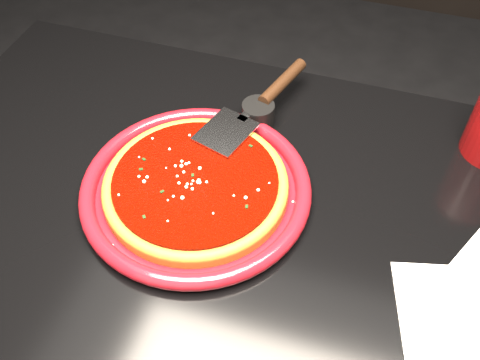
% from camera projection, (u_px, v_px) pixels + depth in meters
% --- Properties ---
extents(table, '(1.20, 0.80, 0.75)m').
position_uv_depth(table, '(251.00, 352.00, 1.04)').
color(table, black).
rests_on(table, floor).
extents(plate, '(0.37, 0.37, 0.03)m').
position_uv_depth(plate, '(196.00, 188.00, 0.80)').
color(plate, maroon).
rests_on(plate, table).
extents(pizza_crust, '(0.30, 0.30, 0.01)m').
position_uv_depth(pizza_crust, '(196.00, 187.00, 0.80)').
color(pizza_crust, brown).
rests_on(pizza_crust, plate).
extents(pizza_crust_rim, '(0.30, 0.30, 0.02)m').
position_uv_depth(pizza_crust_rim, '(196.00, 184.00, 0.80)').
color(pizza_crust_rim, brown).
rests_on(pizza_crust_rim, plate).
extents(pizza_sauce, '(0.26, 0.26, 0.01)m').
position_uv_depth(pizza_sauce, '(195.00, 181.00, 0.79)').
color(pizza_sauce, '#610600').
rests_on(pizza_sauce, plate).
extents(parmesan_dusting, '(0.24, 0.24, 0.01)m').
position_uv_depth(parmesan_dusting, '(195.00, 178.00, 0.79)').
color(parmesan_dusting, beige).
rests_on(parmesan_dusting, plate).
extents(basil_flecks, '(0.22, 0.22, 0.00)m').
position_uv_depth(basil_flecks, '(195.00, 179.00, 0.79)').
color(basil_flecks, black).
rests_on(basil_flecks, plate).
extents(pizza_server, '(0.17, 0.32, 0.02)m').
position_uv_depth(pizza_server, '(257.00, 104.00, 0.88)').
color(pizza_server, silver).
rests_on(pizza_server, plate).
extents(napkin_a, '(0.20, 0.20, 0.00)m').
position_uv_depth(napkin_a, '(465.00, 322.00, 0.67)').
color(napkin_a, silver).
rests_on(napkin_a, table).
extents(ramekin, '(0.06, 0.06, 0.04)m').
position_uv_depth(ramekin, '(258.00, 115.00, 0.90)').
color(ramekin, black).
rests_on(ramekin, table).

